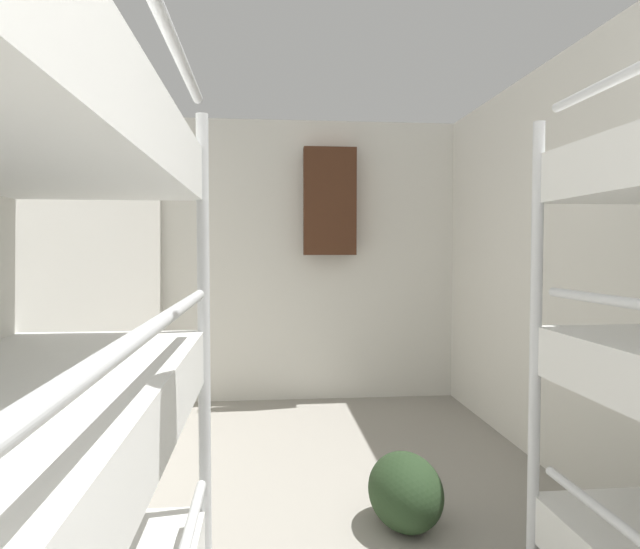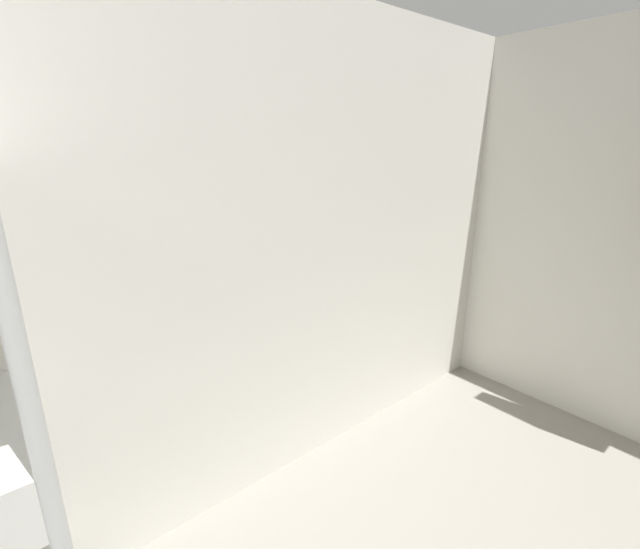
# 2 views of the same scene
# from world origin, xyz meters

# --- Properties ---
(wall_left) EXTENTS (0.06, 5.44, 2.41)m
(wall_left) POSITION_xyz_m (-1.29, 2.66, 1.20)
(wall_left) COLOR silver
(wall_left) RESTS_ON ground_plane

